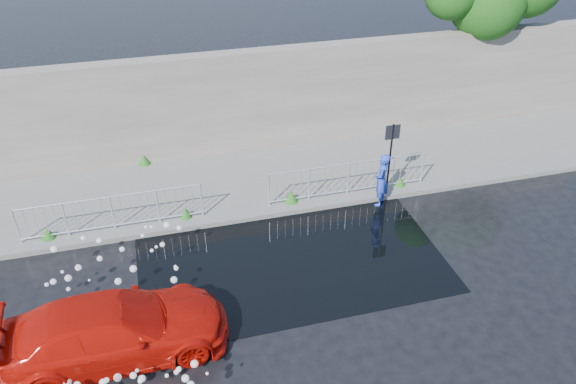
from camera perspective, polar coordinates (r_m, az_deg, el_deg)
ground at (r=14.40m, az=-0.70°, el=-9.41°), size 90.00×90.00×0.00m
pavement at (r=18.28m, az=-4.64°, el=1.03°), size 30.00×4.00×0.15m
curb at (r=16.63m, az=-3.30°, el=-2.47°), size 30.00×0.25×0.16m
retaining_wall at (r=19.36m, az=-6.17°, el=8.95°), size 30.00×0.60×3.50m
puddle at (r=15.22m, az=0.18°, el=-6.62°), size 8.00×5.00×0.01m
sign_post at (r=17.03m, az=10.42°, el=4.42°), size 0.45×0.06×2.50m
railing_left at (r=16.40m, az=-17.42°, el=-1.92°), size 5.05×0.05×1.10m
railing_right at (r=17.28m, az=6.14°, el=1.47°), size 5.05×0.05×1.10m
weeds at (r=17.68m, az=-5.39°, el=0.70°), size 12.17×3.93×0.38m
water_spray at (r=13.36m, az=-16.95°, el=-11.49°), size 3.71×5.48×1.05m
red_car at (r=12.90m, az=-17.26°, el=-13.18°), size 4.91×2.10×1.41m
person at (r=17.07m, az=9.48°, el=1.22°), size 0.68×0.74×1.71m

